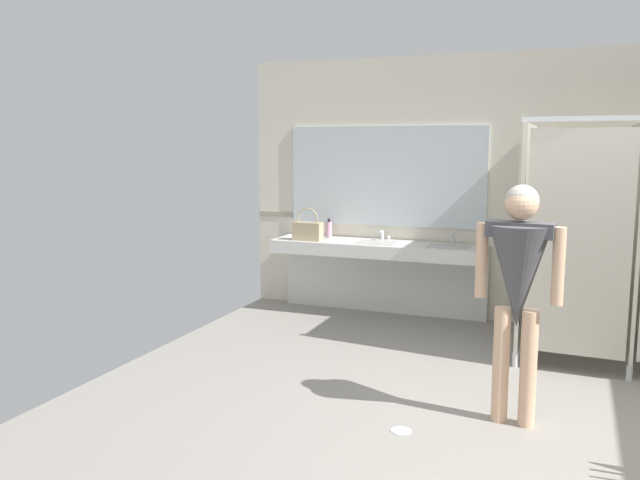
# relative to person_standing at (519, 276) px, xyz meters

# --- Properties ---
(ground_plane) EXTENTS (6.93, 6.38, 0.10)m
(ground_plane) POSITION_rel_person_standing_xyz_m (0.25, -0.25, -1.07)
(ground_plane) COLOR gray
(wall_back) EXTENTS (6.93, 0.12, 2.81)m
(wall_back) POSITION_rel_person_standing_xyz_m (0.25, 2.70, 0.39)
(wall_back) COLOR beige
(wall_back) RESTS_ON ground_plane
(wall_back_tile_band) EXTENTS (6.93, 0.01, 0.06)m
(wall_back_tile_band) POSITION_rel_person_standing_xyz_m (0.25, 2.63, 0.03)
(wall_back_tile_band) COLOR #9E937F
(wall_back_tile_band) RESTS_ON wall_back
(vanity_counter) EXTENTS (2.32, 0.55, 0.94)m
(vanity_counter) POSITION_rel_person_standing_xyz_m (-1.65, 2.42, -0.41)
(vanity_counter) COLOR silver
(vanity_counter) RESTS_ON ground_plane
(mirror_panel) EXTENTS (2.22, 0.02, 1.10)m
(mirror_panel) POSITION_rel_person_standing_xyz_m (-1.65, 2.63, 0.51)
(mirror_panel) COLOR silver
(mirror_panel) RESTS_ON wall_back
(bathroom_stalls) EXTENTS (1.82, 1.50, 2.09)m
(bathroom_stalls) POSITION_rel_person_standing_xyz_m (0.80, 1.69, 0.07)
(bathroom_stalls) COLOR #B2AD9E
(bathroom_stalls) RESTS_ON ground_plane
(person_standing) EXTENTS (0.57, 0.44, 1.62)m
(person_standing) POSITION_rel_person_standing_xyz_m (0.00, 0.00, 0.00)
(person_standing) COLOR #DBAD89
(person_standing) RESTS_ON ground_plane
(handbag) EXTENTS (0.32, 0.14, 0.36)m
(handbag) POSITION_rel_person_standing_xyz_m (-2.41, 2.20, -0.08)
(handbag) COLOR tan
(handbag) RESTS_ON vanity_counter
(soap_dispenser) EXTENTS (0.07, 0.07, 0.21)m
(soap_dispenser) POSITION_rel_person_standing_xyz_m (-2.27, 2.51, -0.10)
(soap_dispenser) COLOR #D899B2
(soap_dispenser) RESTS_ON vanity_counter
(floor_drain_cover) EXTENTS (0.14, 0.14, 0.01)m
(floor_drain_cover) POSITION_rel_person_standing_xyz_m (-0.67, -0.40, -1.01)
(floor_drain_cover) COLOR #B7BABF
(floor_drain_cover) RESTS_ON ground_plane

